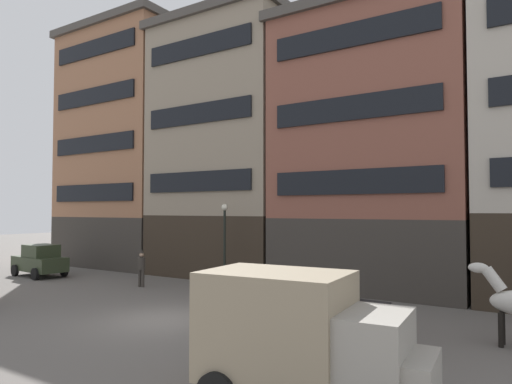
% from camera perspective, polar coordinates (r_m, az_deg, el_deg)
% --- Properties ---
extents(ground_plane, '(120.00, 120.00, 0.00)m').
position_cam_1_polar(ground_plane, '(16.90, -11.54, -15.30)').
color(ground_plane, '#605B56').
extents(building_far_left, '(9.46, 7.25, 16.57)m').
position_cam_1_polar(building_far_left, '(34.05, -15.02, 5.42)').
color(building_far_left, '#38332D').
rests_on(building_far_left, ground_plane).
extents(building_center_left, '(8.89, 7.25, 15.23)m').
position_cam_1_polar(building_center_left, '(28.11, -2.78, 5.58)').
color(building_center_left, '#33281E').
rests_on(building_center_left, ground_plane).
extents(building_center_right, '(9.57, 7.25, 13.80)m').
position_cam_1_polar(building_center_right, '(24.01, 14.81, 5.26)').
color(building_center_right, '#38332D').
rests_on(building_center_right, ground_plane).
extents(delivery_truck_near, '(4.47, 2.41, 2.62)m').
position_cam_1_polar(delivery_truck_near, '(9.17, 5.99, -17.46)').
color(delivery_truck_near, gray).
rests_on(delivery_truck_near, ground_plane).
extents(sedan_dark, '(3.84, 2.15, 1.83)m').
position_cam_1_polar(sedan_dark, '(29.45, -25.30, -7.71)').
color(sedan_dark, '#2D3823').
rests_on(sedan_dark, ground_plane).
extents(sedan_parked_curb, '(3.78, 2.02, 1.83)m').
position_cam_1_polar(sedan_parked_curb, '(14.36, 8.08, -13.94)').
color(sedan_parked_curb, black).
rests_on(sedan_parked_curb, ground_plane).
extents(pedestrian_officer, '(0.51, 0.51, 1.79)m').
position_cam_1_polar(pedestrian_officer, '(23.80, -14.08, -9.05)').
color(pedestrian_officer, '#38332D').
rests_on(pedestrian_officer, ground_plane).
extents(streetlamp_curbside, '(0.32, 0.32, 4.12)m').
position_cam_1_polar(streetlamp_curbside, '(22.55, -3.93, -5.18)').
color(streetlamp_curbside, black).
rests_on(streetlamp_curbside, ground_plane).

